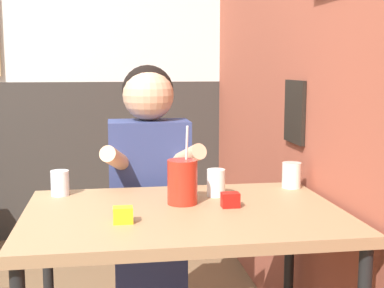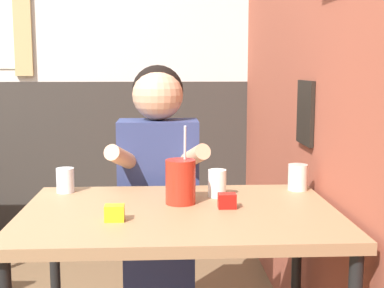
# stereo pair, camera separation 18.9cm
# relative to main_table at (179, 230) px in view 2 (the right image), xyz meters

# --- Properties ---
(brick_wall_right) EXTENTS (0.08, 4.32, 2.70)m
(brick_wall_right) POSITION_rel_main_table_xyz_m (0.58, 0.89, 0.69)
(brick_wall_right) COLOR #9E4C38
(brick_wall_right) RESTS_ON ground_plane
(back_wall) EXTENTS (5.89, 0.09, 2.70)m
(back_wall) POSITION_rel_main_table_xyz_m (-0.91, 2.08, 0.69)
(back_wall) COLOR silver
(back_wall) RESTS_ON ground_plane
(main_table) EXTENTS (1.05, 0.73, 0.73)m
(main_table) POSITION_rel_main_table_xyz_m (0.00, 0.00, 0.00)
(main_table) COLOR #93704C
(main_table) RESTS_ON ground_plane
(person_seated) EXTENTS (0.42, 0.41, 1.21)m
(person_seated) POSITION_rel_main_table_xyz_m (-0.07, 0.54, -0.01)
(person_seated) COLOR navy
(person_seated) RESTS_ON ground_plane
(cocktail_pitcher) EXTENTS (0.10, 0.10, 0.27)m
(cocktail_pitcher) POSITION_rel_main_table_xyz_m (0.01, 0.09, 0.15)
(cocktail_pitcher) COLOR #B22819
(cocktail_pitcher) RESTS_ON main_table
(glass_near_pitcher) EXTENTS (0.07, 0.07, 0.09)m
(glass_near_pitcher) POSITION_rel_main_table_xyz_m (-0.42, 0.28, 0.12)
(glass_near_pitcher) COLOR silver
(glass_near_pitcher) RESTS_ON main_table
(glass_center) EXTENTS (0.07, 0.07, 0.10)m
(glass_center) POSITION_rel_main_table_xyz_m (0.14, 0.18, 0.12)
(glass_center) COLOR silver
(glass_center) RESTS_ON main_table
(glass_far_side) EXTENTS (0.07, 0.07, 0.10)m
(glass_far_side) POSITION_rel_main_table_xyz_m (0.46, 0.27, 0.12)
(glass_far_side) COLOR silver
(glass_far_side) RESTS_ON main_table
(condiment_ketchup) EXTENTS (0.06, 0.04, 0.05)m
(condiment_ketchup) POSITION_rel_main_table_xyz_m (0.16, 0.01, 0.09)
(condiment_ketchup) COLOR #B7140F
(condiment_ketchup) RESTS_ON main_table
(condiment_mustard) EXTENTS (0.06, 0.04, 0.05)m
(condiment_mustard) POSITION_rel_main_table_xyz_m (-0.20, -0.12, 0.09)
(condiment_mustard) COLOR yellow
(condiment_mustard) RESTS_ON main_table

